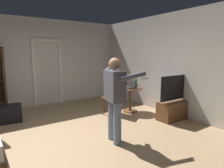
{
  "coord_description": "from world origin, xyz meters",
  "views": [
    {
      "loc": [
        -1.46,
        -3.4,
        1.7
      ],
      "look_at": [
        0.95,
        0.11,
        1.02
      ],
      "focal_mm": 31.48,
      "sensor_mm": 36.0,
      "label": 1
    }
  ],
  "objects": [
    {
      "name": "person_blue_shirt",
      "position": [
        0.62,
        -0.48,
        0.93
      ],
      "size": [
        0.67,
        0.69,
        1.61
      ],
      "color": "slate",
      "rests_on": "ground_plane"
    },
    {
      "name": "side_table",
      "position": [
        2.1,
        0.86,
        0.48
      ],
      "size": [
        0.71,
        0.71,
        0.7
      ],
      "color": "brown",
      "rests_on": "ground_plane"
    },
    {
      "name": "suitcase_dark",
      "position": [
        -0.91,
        1.85,
        0.21
      ],
      "size": [
        0.6,
        0.45,
        0.43
      ],
      "primitive_type": "cube",
      "rotation": [
        0.0,
        0.0,
        -0.12
      ],
      "color": "black",
      "rests_on": "ground_plane"
    },
    {
      "name": "wall_right",
      "position": [
        2.98,
        0.0,
        1.38
      ],
      "size": [
        0.12,
        6.34,
        2.76
      ],
      "primitive_type": "cube",
      "color": "beige",
      "rests_on": "ground_plane"
    },
    {
      "name": "wall_back",
      "position": [
        0.0,
        3.11,
        1.38
      ],
      "size": [
        6.09,
        0.12,
        2.76
      ],
      "primitive_type": "cube",
      "color": "beige",
      "rests_on": "ground_plane"
    },
    {
      "name": "bottle_on_table",
      "position": [
        2.24,
        0.78,
        0.82
      ],
      "size": [
        0.06,
        0.06,
        0.29
      ],
      "color": "#17571D",
      "rests_on": "side_table"
    },
    {
      "name": "doorway_frame",
      "position": [
        0.41,
        3.03,
        1.22
      ],
      "size": [
        0.93,
        0.08,
        2.13
      ],
      "color": "white",
      "rests_on": "ground_plane"
    },
    {
      "name": "tv_flatscreen",
      "position": [
        2.62,
        -0.28,
        0.34
      ],
      "size": [
        1.06,
        0.4,
        1.14
      ],
      "color": "brown",
      "rests_on": "ground_plane"
    },
    {
      "name": "ground_plane",
      "position": [
        0.0,
        0.0,
        0.0
      ],
      "size": [
        6.71,
        6.71,
        0.0
      ],
      "primitive_type": "plane",
      "color": "#997A56"
    },
    {
      "name": "laptop",
      "position": [
        2.08,
        0.82,
        0.75
      ],
      "size": [
        0.37,
        0.37,
        0.17
      ],
      "color": "black",
      "rests_on": "side_table"
    },
    {
      "name": "wooden_chair",
      "position": [
        1.58,
        0.96,
        0.54
      ],
      "size": [
        0.58,
        0.58,
        0.99
      ],
      "color": "brown",
      "rests_on": "ground_plane"
    }
  ]
}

